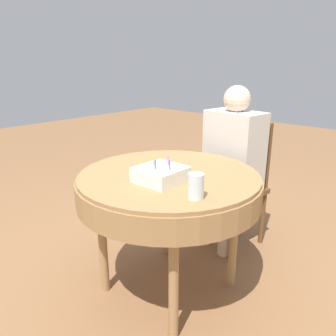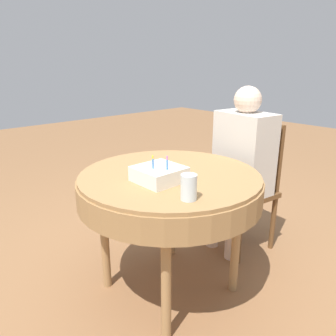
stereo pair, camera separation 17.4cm
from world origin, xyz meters
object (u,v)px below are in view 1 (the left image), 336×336
at_px(chair, 238,179).
at_px(person, 232,154).
at_px(birthday_cake, 161,174).
at_px(drinking_glass, 196,186).

height_order(chair, person, person).
bearing_deg(chair, birthday_cake, -77.76).
xyz_separation_m(chair, drinking_glass, (0.33, -0.97, 0.31)).
height_order(chair, birthday_cake, chair).
bearing_deg(drinking_glass, chair, 108.76).
xyz_separation_m(chair, birthday_cake, (0.06, -0.92, 0.29)).
xyz_separation_m(person, drinking_glass, (0.34, -0.88, 0.10)).
bearing_deg(drinking_glass, person, 111.29).
height_order(chair, drinking_glass, chair).
distance_m(chair, person, 0.23).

